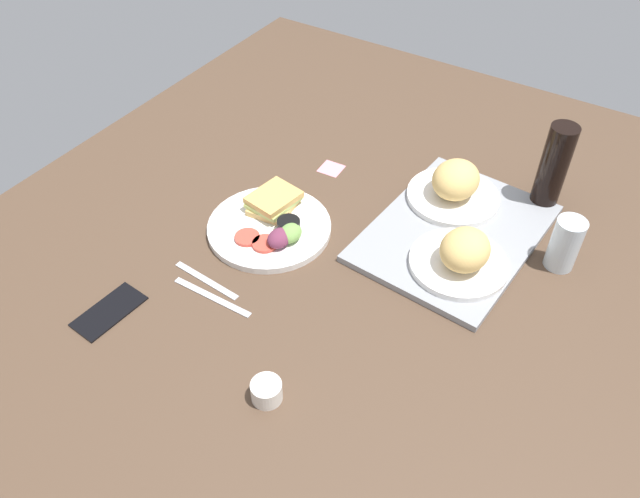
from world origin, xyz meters
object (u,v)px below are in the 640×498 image
espresso_cup (267,391)px  cell_phone (109,311)px  drinking_glass (565,244)px  sticky_note (331,169)px  knife (212,297)px  bread_plate_far (462,255)px  bread_plate_near (455,186)px  fork (206,280)px  plate_with_salad (272,223)px  soda_bottle (553,168)px  serving_tray (454,233)px

espresso_cup → cell_phone: 38.41cm
drinking_glass → espresso_cup: bearing=-29.0°
sticky_note → knife: bearing=2.5°
bread_plate_far → bread_plate_near: bearing=-152.5°
fork → cell_phone: (17.02, -10.99, 0.15)cm
plate_with_salad → espresso_cup: plate_with_salad is taller
plate_with_salad → sticky_note: size_ratio=5.02×
knife → plate_with_salad: bearing=93.0°
sticky_note → bread_plate_far: bearing=68.3°
plate_with_salad → drinking_glass: drinking_glass is taller
bread_plate_far → sticky_note: bearing=-111.7°
sticky_note → bread_plate_near: bearing=96.3°
bread_plate_far → fork: (30.59, -43.87, -4.92)cm
soda_bottle → cell_phone: bearing=-38.3°
cell_phone → espresso_cup: bearing=96.0°
plate_with_salad → bread_plate_far: bearing=103.5°
bread_plate_near → espresso_cup: (67.06, -5.96, -3.40)cm
knife → cell_phone: cell_phone is taller
plate_with_salad → knife: (23.66, 1.59, -1.47)cm
bread_plate_far → espresso_cup: bearing=-19.4°
drinking_glass → soda_bottle: (-18.02, -9.31, 4.67)cm
bread_plate_near → sticky_note: size_ratio=3.87×
fork → bread_plate_near: bearing=60.7°
serving_tray → drinking_glass: drinking_glass is taller
espresso_cup → fork: 31.90cm
cell_phone → sticky_note: bearing=173.6°
soda_bottle → knife: (65.21, -47.65, -10.53)cm
bread_plate_near → drinking_glass: size_ratio=1.77×
cell_phone → bread_plate_near: bearing=151.7°
soda_bottle → serving_tray: bearing=-31.8°
drinking_glass → knife: (47.19, -56.96, -5.86)cm
plate_with_salad → drinking_glass: size_ratio=2.30×
serving_tray → bread_plate_near: bread_plate_near is taller
serving_tray → drinking_glass: 23.46cm
bread_plate_far → sticky_note: (-16.74, -42.10, -5.11)cm
bread_plate_near → knife: 61.49cm
espresso_cup → cell_phone: (0.75, -38.37, -1.60)cm
plate_with_salad → soda_bottle: bearing=130.2°
bread_plate_near → soda_bottle: 22.23cm
bread_plate_far → fork: bearing=-55.1°
serving_tray → cell_phone: 76.00cm
fork → soda_bottle: bearing=54.3°
fork → espresso_cup: bearing=-26.7°
drinking_glass → sticky_note: (-3.14, -59.18, -6.05)cm
sticky_note → serving_tray: bearing=79.8°
espresso_cup → fork: bearing=-120.7°
serving_tray → bread_plate_near: size_ratio=2.07×
serving_tray → drinking_glass: bearing=98.6°
espresso_cup → knife: bearing=-119.6°
soda_bottle → plate_with_salad: bearing=-49.8°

